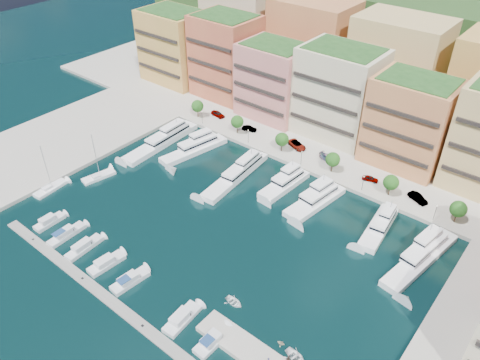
{
  "coord_description": "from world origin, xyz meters",
  "views": [
    {
      "loc": [
        53.12,
        -60.04,
        71.0
      ],
      "look_at": [
        -3.79,
        9.96,
        6.0
      ],
      "focal_mm": 35.0,
      "sensor_mm": 36.0,
      "label": 1
    }
  ],
  "objects_px": {
    "cruiser_6": "(182,319)",
    "car_5": "(418,198)",
    "yacht_1": "(196,148)",
    "yacht_6": "(422,256)",
    "lamppost_3": "(363,181)",
    "tree_5": "(458,209)",
    "tree_1": "(237,122)",
    "tender_1": "(281,343)",
    "car_3": "(329,158)",
    "yacht_0": "(164,139)",
    "lamppost_2": "(302,156)",
    "sailboat_1": "(99,177)",
    "cruiser_4": "(130,281)",
    "car_4": "(370,179)",
    "lamppost_4": "(436,210)",
    "tender_2": "(296,357)",
    "tree_4": "(391,182)",
    "cruiser_3": "(106,264)",
    "yacht_3": "(286,182)",
    "cruiser_1": "(66,235)",
    "tree_0": "(197,106)",
    "yacht_5": "(380,225)",
    "person_1": "(288,360)",
    "lamppost_1": "(248,134)",
    "cruiser_7": "(212,341)",
    "cruiser_0": "(49,222)",
    "lamppost_0": "(202,115)",
    "yacht_4": "(316,199)",
    "car_1": "(249,129)",
    "car_2": "(297,145)",
    "yacht_2": "(238,172)",
    "car_0": "(218,114)",
    "cruiser_2": "(84,247)",
    "tree_2": "(282,139)",
    "sailboat_0": "(50,189)"
  },
  "relations": [
    {
      "from": "yacht_1",
      "to": "yacht_6",
      "type": "relative_size",
      "value": 0.89
    },
    {
      "from": "tree_1",
      "to": "lamppost_4",
      "type": "distance_m",
      "value": 60.05
    },
    {
      "from": "cruiser_1",
      "to": "car_3",
      "type": "xyz_separation_m",
      "value": [
        30.24,
        62.12,
        1.24
      ]
    },
    {
      "from": "lamppost_2",
      "to": "yacht_5",
      "type": "xyz_separation_m",
      "value": [
        27.46,
        -9.64,
        -2.62
      ]
    },
    {
      "from": "tender_1",
      "to": "cruiser_2",
      "type": "bearing_deg",
      "value": 88.72
    },
    {
      "from": "lamppost_1",
      "to": "sailboat_1",
      "type": "distance_m",
      "value": 42.67
    },
    {
      "from": "yacht_1",
      "to": "person_1",
      "type": "distance_m",
      "value": 70.43
    },
    {
      "from": "lamppost_3",
      "to": "cruiser_4",
      "type": "height_order",
      "value": "lamppost_3"
    },
    {
      "from": "tree_0",
      "to": "lamppost_1",
      "type": "height_order",
      "value": "tree_0"
    },
    {
      "from": "yacht_2",
      "to": "cruiser_1",
      "type": "bearing_deg",
      "value": -109.5
    },
    {
      "from": "car_2",
      "to": "person_1",
      "type": "xyz_separation_m",
      "value": [
        36.49,
        -57.87,
        0.08
      ]
    },
    {
      "from": "car_2",
      "to": "car_3",
      "type": "relative_size",
      "value": 1.1
    },
    {
      "from": "tree_1",
      "to": "tree_5",
      "type": "relative_size",
      "value": 1.0
    },
    {
      "from": "car_3",
      "to": "yacht_0",
      "type": "bearing_deg",
      "value": 126.86
    },
    {
      "from": "yacht_4",
      "to": "car_1",
      "type": "xyz_separation_m",
      "value": [
        -33.38,
        16.06,
        0.64
      ]
    },
    {
      "from": "lamppost_3",
      "to": "tree_5",
      "type": "bearing_deg",
      "value": 5.97
    },
    {
      "from": "tree_0",
      "to": "yacht_5",
      "type": "xyz_separation_m",
      "value": [
        67.46,
        -11.94,
        -3.53
      ]
    },
    {
      "from": "tree_5",
      "to": "lamppost_3",
      "type": "distance_m",
      "value": 22.14
    },
    {
      "from": "yacht_1",
      "to": "car_5",
      "type": "xyz_separation_m",
      "value": [
        58.01,
        16.31,
        0.76
      ]
    },
    {
      "from": "tree_1",
      "to": "cruiser_3",
      "type": "height_order",
      "value": "tree_1"
    },
    {
      "from": "cruiser_7",
      "to": "car_0",
      "type": "bearing_deg",
      "value": 130.58
    },
    {
      "from": "cruiser_4",
      "to": "car_4",
      "type": "xyz_separation_m",
      "value": [
        21.75,
        60.66,
        1.12
      ]
    },
    {
      "from": "yacht_6",
      "to": "cruiser_4",
      "type": "bearing_deg",
      "value": -134.8
    },
    {
      "from": "lamppost_0",
      "to": "cruiser_6",
      "type": "distance_m",
      "value": 72.75
    },
    {
      "from": "sailboat_0",
      "to": "cruiser_1",
      "type": "bearing_deg",
      "value": -22.65
    },
    {
      "from": "tree_1",
      "to": "cruiser_7",
      "type": "bearing_deg",
      "value": -54.11
    },
    {
      "from": "cruiser_1",
      "to": "cruiser_6",
      "type": "distance_m",
      "value": 36.01
    },
    {
      "from": "yacht_3",
      "to": "car_0",
      "type": "bearing_deg",
      "value": 156.66
    },
    {
      "from": "tree_4",
      "to": "yacht_5",
      "type": "height_order",
      "value": "tree_4"
    },
    {
      "from": "cruiser_6",
      "to": "car_5",
      "type": "bearing_deg",
      "value": 71.77
    },
    {
      "from": "car_3",
      "to": "tree_4",
      "type": "bearing_deg",
      "value": -90.77
    },
    {
      "from": "tree_1",
      "to": "tender_1",
      "type": "xyz_separation_m",
      "value": [
        51.48,
        -50.7,
        -4.36
      ]
    },
    {
      "from": "tree_1",
      "to": "car_0",
      "type": "height_order",
      "value": "tree_1"
    },
    {
      "from": "cruiser_2",
      "to": "tender_2",
      "type": "xyz_separation_m",
      "value": [
        50.01,
        6.65,
        -0.1
      ]
    },
    {
      "from": "car_2",
      "to": "car_3",
      "type": "distance_m",
      "value": 10.51
    },
    {
      "from": "cruiser_4",
      "to": "tree_2",
      "type": "bearing_deg",
      "value": 94.01
    },
    {
      "from": "lamppost_1",
      "to": "cruiser_3",
      "type": "relative_size",
      "value": 0.52
    },
    {
      "from": "yacht_6",
      "to": "yacht_1",
      "type": "bearing_deg",
      "value": 178.98
    },
    {
      "from": "cruiser_4",
      "to": "tender_1",
      "type": "height_order",
      "value": "cruiser_4"
    },
    {
      "from": "yacht_1",
      "to": "sailboat_0",
      "type": "bearing_deg",
      "value": -113.63
    },
    {
      "from": "tender_2",
      "to": "car_5",
      "type": "distance_m",
      "value": 53.66
    },
    {
      "from": "lamppost_2",
      "to": "sailboat_1",
      "type": "xyz_separation_m",
      "value": [
        -38.35,
        -37.34,
        -3.51
      ]
    },
    {
      "from": "cruiser_1",
      "to": "cruiser_0",
      "type": "bearing_deg",
      "value": 179.65
    },
    {
      "from": "yacht_3",
      "to": "car_3",
      "type": "xyz_separation_m",
      "value": [
        3.23,
        15.76,
        0.6
      ]
    },
    {
      "from": "lamppost_4",
      "to": "car_2",
      "type": "height_order",
      "value": "lamppost_4"
    },
    {
      "from": "yacht_3",
      "to": "cruiser_1",
      "type": "xyz_separation_m",
      "value": [
        -27.01,
        -46.36,
        -0.64
      ]
    },
    {
      "from": "yacht_3",
      "to": "cruiser_1",
      "type": "distance_m",
      "value": 53.66
    },
    {
      "from": "yacht_3",
      "to": "car_5",
      "type": "xyz_separation_m",
      "value": [
        28.85,
        13.95,
        0.64
      ]
    },
    {
      "from": "person_1",
      "to": "lamppost_1",
      "type": "bearing_deg",
      "value": -52.85
    },
    {
      "from": "yacht_6",
      "to": "person_1",
      "type": "distance_m",
      "value": 39.0
    }
  ]
}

